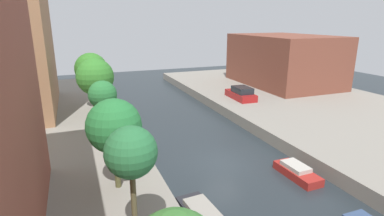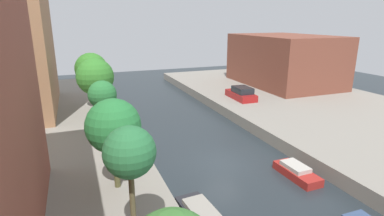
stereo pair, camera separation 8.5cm
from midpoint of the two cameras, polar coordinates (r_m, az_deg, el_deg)
The scene contains 10 objects.
ground_plane at distance 21.97m, azimuth 5.79°, elevation -10.13°, with size 84.00×84.00×0.00m, color #232B30.
quay_right at distance 31.17m, azimuth 31.30°, elevation -3.44°, with size 20.00×64.00×1.00m, color gray.
low_block_right at distance 44.41m, azimuth 16.82°, elevation 8.55°, with size 10.00×14.58×6.68m, color brown.
street_tree_1 at distance 11.50m, azimuth -11.34°, elevation -8.28°, with size 1.97×1.97×5.03m.
street_tree_2 at distance 16.15m, azimuth -14.29°, elevation -3.35°, with size 2.85×2.85×4.89m.
street_tree_3 at distance 21.11m, azimuth -16.23°, elevation 2.23°, with size 1.88×1.88×4.86m.
street_tree_4 at distance 26.79m, azimuth -17.50°, elevation 5.51°, with size 3.08×3.08×5.66m.
street_tree_5 at distance 31.68m, azimuth -18.18°, elevation 6.92°, with size 3.11×3.11×5.62m.
parked_car at distance 35.20m, azimuth 9.24°, elevation 2.63°, with size 2.03×4.44×1.42m.
moored_boat_right_2 at distance 21.04m, azimuth 19.01°, elevation -11.20°, with size 1.36×3.32×0.80m.
Camera 2 is at (-9.08, -17.49, 9.70)m, focal length 28.64 mm.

